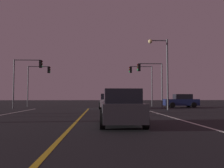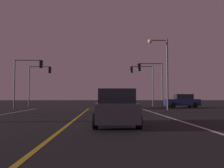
{
  "view_description": "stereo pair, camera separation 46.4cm",
  "coord_description": "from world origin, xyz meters",
  "views": [
    {
      "loc": [
        1.26,
        0.16,
        1.34
      ],
      "look_at": [
        2.65,
        27.28,
        2.8
      ],
      "focal_mm": 38.51,
      "sensor_mm": 36.0,
      "label": 1
    },
    {
      "loc": [
        1.72,
        0.16,
        1.34
      ],
      "look_at": [
        2.65,
        27.28,
        2.8
      ],
      "focal_mm": 38.51,
      "sensor_mm": 36.0,
      "label": 2
    }
  ],
  "objects": [
    {
      "name": "traffic_light_near_left",
      "position": [
        -7.13,
        28.36,
        4.22
      ],
      "size": [
        3.36,
        0.36,
        5.68
      ],
      "color": "#4C4C51",
      "rests_on": "ground"
    },
    {
      "name": "car_lead_same_lane",
      "position": [
        2.28,
        11.43,
        0.82
      ],
      "size": [
        2.02,
        4.3,
        1.7
      ],
      "rotation": [
        0.0,
        0.0,
        1.57
      ],
      "color": "black",
      "rests_on": "ground"
    },
    {
      "name": "car_crossing_side",
      "position": [
        11.67,
        30.39,
        0.82
      ],
      "size": [
        4.3,
        2.02,
        1.7
      ],
      "rotation": [
        0.0,
        0.0,
        3.14
      ],
      "color": "black",
      "rests_on": "ground"
    },
    {
      "name": "traffic_light_near_right",
      "position": [
        7.24,
        28.36,
        3.98
      ],
      "size": [
        3.06,
        0.36,
        5.36
      ],
      "rotation": [
        0.0,
        0.0,
        3.14
      ],
      "color": "#4C4C51",
      "rests_on": "ground"
    },
    {
      "name": "lane_edge_right",
      "position": [
        6.0,
        10.93,
        0.0
      ],
      "size": [
        0.16,
        33.86,
        0.01
      ],
      "primitive_type": "cube",
      "color": "silver",
      "rests_on": "ground"
    },
    {
      "name": "car_ahead_far",
      "position": [
        2.19,
        27.83,
        0.82
      ],
      "size": [
        2.02,
        4.3,
        1.7
      ],
      "rotation": [
        0.0,
        0.0,
        1.57
      ],
      "color": "black",
      "rests_on": "ground"
    },
    {
      "name": "lane_center_divider",
      "position": [
        0.0,
        10.93,
        0.0
      ],
      "size": [
        0.16,
        33.86,
        0.01
      ],
      "primitive_type": "cube",
      "color": "gold",
      "rests_on": "ground"
    },
    {
      "name": "traffic_light_far_right",
      "position": [
        7.14,
        33.86,
        4.24
      ],
      "size": [
        3.34,
        0.36,
        5.71
      ],
      "rotation": [
        0.0,
        0.0,
        3.14
      ],
      "color": "#4C4C51",
      "rests_on": "ground"
    },
    {
      "name": "street_lamp_right_far",
      "position": [
        7.77,
        24.54,
        4.71
      ],
      "size": [
        2.09,
        0.44,
        7.35
      ],
      "rotation": [
        0.0,
        0.0,
        3.14
      ],
      "color": "#4C4C51",
      "rests_on": "ground"
    },
    {
      "name": "traffic_light_far_left",
      "position": [
        -7.22,
        33.86,
        4.16
      ],
      "size": [
        3.15,
        0.36,
        5.62
      ],
      "color": "#4C4C51",
      "rests_on": "ground"
    }
  ]
}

